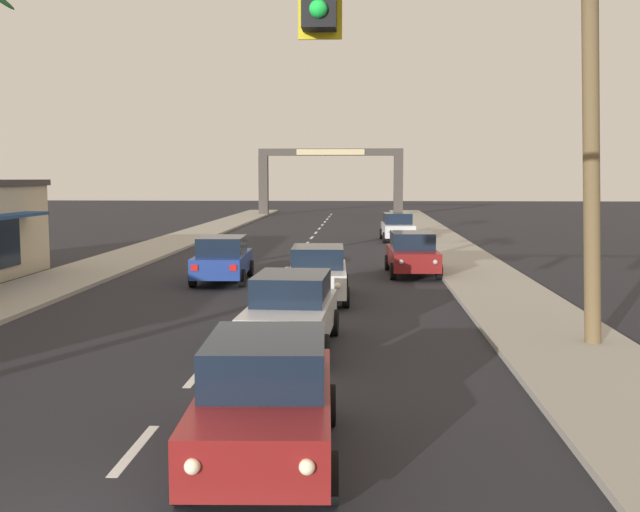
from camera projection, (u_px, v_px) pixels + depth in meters
sidewalk_right at (486, 279)px, 27.53m from camera, size 3.20×110.00×0.14m
sidewalk_left at (74, 276)px, 28.42m from camera, size 3.20×110.00×0.14m
lane_markings at (288, 280)px, 27.84m from camera, size 4.28×88.01×0.01m
traffic_signal_mast at (338, 46)px, 6.96m from camera, size 11.25×0.41×7.26m
sedan_lead_at_stop_bar at (266, 398)px, 10.20m from camera, size 2.11×4.51×1.68m
sedan_third_in_queue at (291, 310)px, 16.82m from camera, size 2.08×4.50×1.68m
sedan_fifth_in_queue at (318, 273)px, 23.41m from camera, size 2.07×4.50×1.68m
sedan_oncoming_far at (223, 259)px, 27.38m from camera, size 2.10×4.51×1.68m
sedan_parked_nearest_kerb at (398, 227)px, 44.63m from camera, size 2.07×4.50×1.68m
sedan_parked_mid_kerb at (412, 253)px, 29.31m from camera, size 2.07×4.50×1.68m
palm_right_second at (591, 60)px, 16.11m from camera, size 3.27×3.37×9.18m
town_gateway_arch at (331, 172)px, 73.82m from camera, size 14.34×0.90×6.61m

